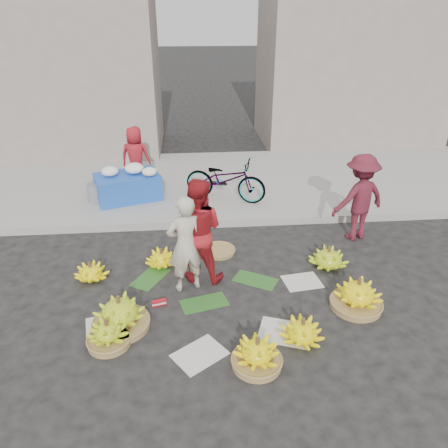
{
  "coord_description": "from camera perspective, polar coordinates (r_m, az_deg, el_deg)",
  "views": [
    {
      "loc": [
        -0.24,
        -5.17,
        3.78
      ],
      "look_at": [
        0.27,
        0.85,
        0.7
      ],
      "focal_mm": 35.0,
      "sensor_mm": 36.0,
      "label": 1
    }
  ],
  "objects": [
    {
      "name": "newspaper_scatter",
      "position": [
        5.78,
        -1.29,
        -13.81
      ],
      "size": [
        3.2,
        1.8,
        0.0
      ],
      "primitive_type": null,
      "color": "silver",
      "rests_on": "ground"
    },
    {
      "name": "banana_bunch_5",
      "position": [
        7.13,
        13.48,
        -4.33
      ],
      "size": [
        0.67,
        0.67,
        0.37
      ],
      "rotation": [
        0.0,
        0.0,
        -0.15
      ],
      "color": "#92B81A",
      "rests_on": "ground"
    },
    {
      "name": "flower_vendor",
      "position": [
        9.74,
        -11.45,
        8.58
      ],
      "size": [
        0.72,
        0.54,
        1.33
      ],
      "primitive_type": "imported",
      "rotation": [
        0.0,
        0.0,
        2.94
      ],
      "color": "#B31B1F",
      "rests_on": "sidewalk"
    },
    {
      "name": "vendor_red",
      "position": [
        6.37,
        -3.5,
        -0.89
      ],
      "size": [
        0.9,
        0.77,
        1.61
      ],
      "primitive_type": "imported",
      "rotation": [
        0.0,
        0.0,
        2.91
      ],
      "color": "#B31B1F",
      "rests_on": "ground"
    },
    {
      "name": "sidewalk",
      "position": [
        10.17,
        -3.16,
        5.52
      ],
      "size": [
        40.0,
        4.0,
        0.12
      ],
      "primitive_type": "cube",
      "color": "gray",
      "rests_on": "ground"
    },
    {
      "name": "ground",
      "position": [
        6.41,
        -1.76,
        -9.16
      ],
      "size": [
        80.0,
        80.0,
        0.0
      ],
      "primitive_type": "plane",
      "color": "black",
      "rests_on": "ground"
    },
    {
      "name": "building_left",
      "position": [
        13.05,
        -22.61,
        17.24
      ],
      "size": [
        6.0,
        3.0,
        4.0
      ],
      "primitive_type": "cube",
      "color": "gray",
      "rests_on": "sidewalk"
    },
    {
      "name": "banana_bunch_7",
      "position": [
        7.06,
        -8.15,
        -4.44
      ],
      "size": [
        0.47,
        0.47,
        0.3
      ],
      "rotation": [
        0.0,
        0.0,
        0.03
      ],
      "color": "#FFEF0C",
      "rests_on": "ground"
    },
    {
      "name": "man_striped",
      "position": [
        7.88,
        17.28,
        3.31
      ],
      "size": [
        1.13,
        0.85,
        1.55
      ],
      "primitive_type": "imported",
      "rotation": [
        0.0,
        0.0,
        3.45
      ],
      "color": "maroon",
      "rests_on": "ground"
    },
    {
      "name": "banana_bunch_2",
      "position": [
        5.24,
        4.35,
        -16.56
      ],
      "size": [
        0.65,
        0.65,
        0.41
      ],
      "rotation": [
        0.0,
        0.0,
        0.38
      ],
      "color": "olive",
      "rests_on": "ground"
    },
    {
      "name": "curb",
      "position": [
        8.25,
        -2.65,
        0.29
      ],
      "size": [
        40.0,
        0.25,
        0.15
      ],
      "primitive_type": "cube",
      "color": "gray",
      "rests_on": "ground"
    },
    {
      "name": "banana_bunch_0",
      "position": [
        5.86,
        -13.42,
        -11.36
      ],
      "size": [
        0.82,
        0.82,
        0.49
      ],
      "rotation": [
        0.0,
        0.0,
        0.33
      ],
      "color": "olive",
      "rests_on": "ground"
    },
    {
      "name": "building_right",
      "position": [
        13.77,
        16.39,
        20.69
      ],
      "size": [
        5.0,
        3.0,
        5.0
      ],
      "primitive_type": "cube",
      "color": "gray",
      "rests_on": "sidewalk"
    },
    {
      "name": "grey_bucket",
      "position": [
        9.28,
        -16.4,
        3.93
      ],
      "size": [
        0.34,
        0.34,
        0.39
      ],
      "primitive_type": "cylinder",
      "color": "slate",
      "rests_on": "sidewalk"
    },
    {
      "name": "banana_bunch_1",
      "position": [
        5.68,
        -14.9,
        -13.75
      ],
      "size": [
        0.58,
        0.58,
        0.38
      ],
      "rotation": [
        0.0,
        0.0,
        0.41
      ],
      "color": "olive",
      "rests_on": "ground"
    },
    {
      "name": "banana_bunch_3",
      "position": [
        5.65,
        10.2,
        -13.56
      ],
      "size": [
        0.69,
        0.69,
        0.34
      ],
      "rotation": [
        0.0,
        0.0,
        -0.41
      ],
      "color": "#FFEF0C",
      "rests_on": "ground"
    },
    {
      "name": "banana_leaves",
      "position": [
        6.56,
        -2.74,
        -8.15
      ],
      "size": [
        2.0,
        1.0,
        0.0
      ],
      "primitive_type": null,
      "color": "#20541C",
      "rests_on": "ground"
    },
    {
      "name": "banana_bunch_6",
      "position": [
        6.95,
        -17.01,
        -6.02
      ],
      "size": [
        0.6,
        0.6,
        0.3
      ],
      "rotation": [
        0.0,
        0.0,
        -0.38
      ],
      "color": "#FFEF0C",
      "rests_on": "ground"
    },
    {
      "name": "vendor_cream",
      "position": [
        6.18,
        -5.05,
        -2.67
      ],
      "size": [
        0.62,
        0.51,
        1.47
      ],
      "primitive_type": "imported",
      "rotation": [
        0.0,
        0.0,
        3.48
      ],
      "color": "beige",
      "rests_on": "ground"
    },
    {
      "name": "flower_table",
      "position": [
        9.22,
        -12.41,
        5.02
      ],
      "size": [
        1.45,
        1.15,
        0.74
      ],
      "rotation": [
        0.0,
        0.0,
        0.32
      ],
      "color": "#1B4AB1",
      "rests_on": "sidewalk"
    },
    {
      "name": "incense_stack",
      "position": [
        6.23,
        -8.48,
        -10.16
      ],
      "size": [
        0.21,
        0.11,
        0.08
      ],
      "primitive_type": "cube",
      "rotation": [
        0.0,
        0.0,
        0.26
      ],
      "color": "#AF121A",
      "rests_on": "ground"
    },
    {
      "name": "basket_spare",
      "position": [
        7.38,
        -0.66,
        -3.54
      ],
      "size": [
        0.67,
        0.67,
        0.06
      ],
      "primitive_type": "cylinder",
      "rotation": [
        0.0,
        0.0,
        -0.31
      ],
      "color": "olive",
      "rests_on": "ground"
    },
    {
      "name": "banana_bunch_4",
      "position": [
        6.31,
        17.03,
        -8.86
      ],
      "size": [
        0.7,
        0.7,
        0.47
      ],
      "rotation": [
        0.0,
        0.0,
        0.04
      ],
      "color": "olive",
      "rests_on": "ground"
    },
    {
      "name": "bicycle",
      "position": [
        8.92,
        0.18,
        5.88
      ],
      "size": [
        1.2,
        1.79,
        0.89
      ],
      "primitive_type": "imported",
      "rotation": [
        0.0,
        0.0,
        1.17
      ],
      "color": "gray",
      "rests_on": "sidewalk"
    }
  ]
}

